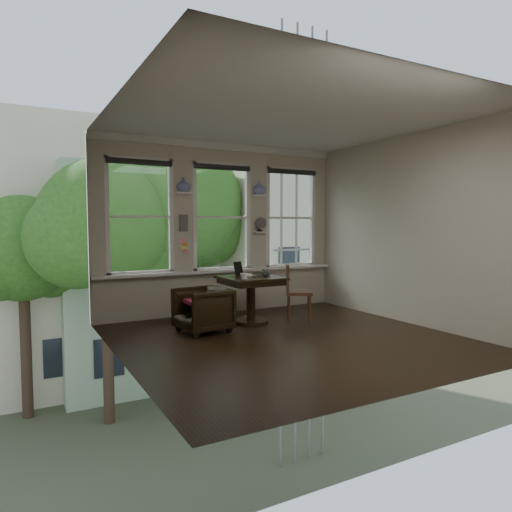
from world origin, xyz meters
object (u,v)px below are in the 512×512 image
side_chair_right (299,292)px  mug (243,276)px  table (251,300)px  armchair_left (203,310)px  laptop (262,276)px

side_chair_right → mug: bearing=128.7°
table → armchair_left: table is taller
table → mug: mug is taller
table → mug: (-0.27, -0.27, 0.42)m
armchair_left → side_chair_right: bearing=85.0°
armchair_left → side_chair_right: side_chair_right is taller
table → armchair_left: (-0.89, -0.19, -0.05)m
table → armchair_left: size_ratio=1.25×
side_chair_right → mug: size_ratio=9.03×
side_chair_right → laptop: 0.73m
mug → side_chair_right: bearing=7.9°
armchair_left → mug: mug is taller
laptop → mug: bearing=-143.3°
table → armchair_left: 0.91m
armchair_left → laptop: (1.07, 0.13, 0.43)m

